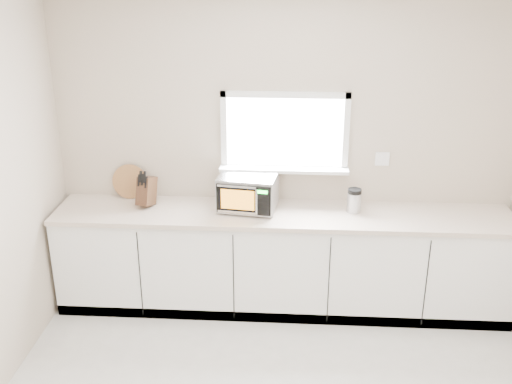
{
  "coord_description": "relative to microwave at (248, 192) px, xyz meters",
  "views": [
    {
      "loc": [
        0.07,
        -3.0,
        2.97
      ],
      "look_at": [
        -0.22,
        1.55,
        1.16
      ],
      "focal_mm": 42.0,
      "sensor_mm": 36.0,
      "label": 1
    }
  ],
  "objects": [
    {
      "name": "knife_block",
      "position": [
        -0.88,
        0.01,
        -0.02
      ],
      "size": [
        0.17,
        0.26,
        0.34
      ],
      "rotation": [
        0.0,
        0.0,
        -0.25
      ],
      "color": "#472C19",
      "rests_on": "countertop"
    },
    {
      "name": "cutting_board",
      "position": [
        -1.08,
        0.19,
        -0.01
      ],
      "size": [
        0.31,
        0.07,
        0.31
      ],
      "primitive_type": "cylinder",
      "rotation": [
        1.4,
        0.0,
        0.0
      ],
      "color": "#AA6F42",
      "rests_on": "countertop"
    },
    {
      "name": "coffee_grinder",
      "position": [
        0.91,
        0.0,
        -0.06
      ],
      "size": [
        0.12,
        0.12,
        0.21
      ],
      "rotation": [
        0.0,
        0.0,
        0.02
      ],
      "color": "#B3B6BB",
      "rests_on": "countertop"
    },
    {
      "name": "back_wall",
      "position": [
        0.3,
        0.25,
        0.28
      ],
      "size": [
        4.0,
        0.17,
        2.7
      ],
      "color": "#B8A592",
      "rests_on": "ground"
    },
    {
      "name": "cabinets",
      "position": [
        0.3,
        -0.05,
        -0.64
      ],
      "size": [
        3.92,
        0.6,
        0.88
      ],
      "primitive_type": "cube",
      "color": "white",
      "rests_on": "ground"
    },
    {
      "name": "microwave",
      "position": [
        0.0,
        0.0,
        0.0
      ],
      "size": [
        0.52,
        0.45,
        0.31
      ],
      "rotation": [
        0.0,
        0.0,
        -0.13
      ],
      "color": "black",
      "rests_on": "countertop"
    },
    {
      "name": "countertop",
      "position": [
        0.3,
        -0.06,
        -0.18
      ],
      "size": [
        3.92,
        0.64,
        0.04
      ],
      "primitive_type": "cube",
      "color": "beige",
      "rests_on": "cabinets"
    }
  ]
}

